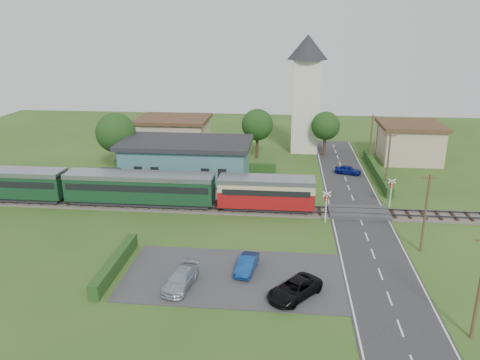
# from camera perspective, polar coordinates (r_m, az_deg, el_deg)

# --- Properties ---
(ground) EXTENTS (120.00, 120.00, 0.00)m
(ground) POSITION_cam_1_polar(r_m,az_deg,el_deg) (47.92, 2.63, -4.67)
(ground) COLOR #2D4C19
(railway_track) EXTENTS (76.00, 3.20, 0.49)m
(railway_track) POSITION_cam_1_polar(r_m,az_deg,el_deg) (49.73, 2.77, -3.66)
(railway_track) COLOR #4C443D
(railway_track) RESTS_ON ground
(road) EXTENTS (6.00, 70.00, 0.05)m
(road) POSITION_cam_1_polar(r_m,az_deg,el_deg) (48.47, 14.56, -4.96)
(road) COLOR #28282B
(road) RESTS_ON ground
(car_park) EXTENTS (17.00, 9.00, 0.08)m
(car_park) POSITION_cam_1_polar(r_m,az_deg,el_deg) (37.27, -0.80, -11.66)
(car_park) COLOR #333335
(car_park) RESTS_ON ground
(crossing_deck) EXTENTS (6.20, 3.40, 0.45)m
(crossing_deck) POSITION_cam_1_polar(r_m,az_deg,el_deg) (50.23, 14.26, -3.86)
(crossing_deck) COLOR #333335
(crossing_deck) RESTS_ON ground
(platform) EXTENTS (30.00, 3.00, 0.45)m
(platform) POSITION_cam_1_polar(r_m,az_deg,el_deg) (54.03, -7.69, -1.87)
(platform) COLOR gray
(platform) RESTS_ON ground
(equipment_hut) EXTENTS (2.30, 2.30, 2.55)m
(equipment_hut) POSITION_cam_1_polar(r_m,az_deg,el_deg) (55.91, -15.76, -0.07)
(equipment_hut) COLOR beige
(equipment_hut) RESTS_ON platform
(station_building) EXTENTS (16.00, 9.00, 5.30)m
(station_building) POSITION_cam_1_polar(r_m,az_deg,el_deg) (58.65, -6.51, 2.32)
(station_building) COLOR #417473
(station_building) RESTS_ON ground
(train) EXTENTS (43.20, 2.90, 3.40)m
(train) POSITION_cam_1_polar(r_m,az_deg,el_deg) (52.39, -15.41, -0.76)
(train) COLOR #232328
(train) RESTS_ON ground
(church_tower) EXTENTS (6.00, 6.00, 17.60)m
(church_tower) POSITION_cam_1_polar(r_m,az_deg,el_deg) (72.65, 8.07, 11.37)
(church_tower) COLOR beige
(church_tower) RESTS_ON ground
(house_west) EXTENTS (10.80, 8.80, 5.50)m
(house_west) POSITION_cam_1_polar(r_m,az_deg,el_deg) (72.97, -8.07, 5.48)
(house_west) COLOR tan
(house_west) RESTS_ON ground
(house_east) EXTENTS (8.80, 8.80, 5.50)m
(house_east) POSITION_cam_1_polar(r_m,az_deg,el_deg) (72.13, 19.93, 4.42)
(house_east) COLOR tan
(house_east) RESTS_ON ground
(hedge_carpark) EXTENTS (0.80, 9.00, 1.20)m
(hedge_carpark) POSITION_cam_1_polar(r_m,az_deg,el_deg) (39.12, -14.98, -9.86)
(hedge_carpark) COLOR #193814
(hedge_carpark) RESTS_ON ground
(hedge_roadside) EXTENTS (0.80, 18.00, 1.20)m
(hedge_roadside) POSITION_cam_1_polar(r_m,az_deg,el_deg) (63.87, 16.32, 1.05)
(hedge_roadside) COLOR #193814
(hedge_roadside) RESTS_ON ground
(hedge_station) EXTENTS (22.00, 0.80, 1.30)m
(hedge_station) POSITION_cam_1_polar(r_m,az_deg,el_deg) (63.45, -5.60, 1.65)
(hedge_station) COLOR #193814
(hedge_station) RESTS_ON ground
(tree_a) EXTENTS (5.20, 5.20, 8.00)m
(tree_a) POSITION_cam_1_polar(r_m,az_deg,el_deg) (63.63, -14.90, 5.57)
(tree_a) COLOR #332316
(tree_a) RESTS_ON ground
(tree_b) EXTENTS (4.60, 4.60, 7.34)m
(tree_b) POSITION_cam_1_polar(r_m,az_deg,el_deg) (68.61, 2.13, 6.74)
(tree_b) COLOR #332316
(tree_b) RESTS_ON ground
(tree_c) EXTENTS (4.20, 4.20, 6.78)m
(tree_c) POSITION_cam_1_polar(r_m,az_deg,el_deg) (70.74, 10.40, 6.50)
(tree_c) COLOR #332316
(tree_c) RESTS_ON ground
(utility_pole_a) EXTENTS (1.40, 0.22, 7.00)m
(utility_pole_a) POSITION_cam_1_polar(r_m,az_deg,el_deg) (32.36, 27.21, -11.54)
(utility_pole_a) COLOR #473321
(utility_pole_a) RESTS_ON ground
(utility_pole_b) EXTENTS (1.40, 0.22, 7.00)m
(utility_pole_b) POSITION_cam_1_polar(r_m,az_deg,el_deg) (42.64, 21.67, -3.71)
(utility_pole_b) COLOR #473321
(utility_pole_b) RESTS_ON ground
(utility_pole_c) EXTENTS (1.40, 0.22, 7.00)m
(utility_pole_c) POSITION_cam_1_polar(r_m,az_deg,el_deg) (57.39, 17.59, 2.19)
(utility_pole_c) COLOR #473321
(utility_pole_c) RESTS_ON ground
(utility_pole_d) EXTENTS (1.40, 0.22, 7.00)m
(utility_pole_d) POSITION_cam_1_polar(r_m,az_deg,el_deg) (68.83, 15.69, 4.93)
(utility_pole_d) COLOR #473321
(utility_pole_d) RESTS_ON ground
(crossing_signal_near) EXTENTS (0.84, 0.28, 3.28)m
(crossing_signal_near) POSITION_cam_1_polar(r_m,az_deg,el_deg) (46.88, 10.48, -2.68)
(crossing_signal_near) COLOR silver
(crossing_signal_near) RESTS_ON ground
(crossing_signal_far) EXTENTS (0.84, 0.28, 3.28)m
(crossing_signal_far) POSITION_cam_1_polar(r_m,az_deg,el_deg) (52.45, 17.96, -1.02)
(crossing_signal_far) COLOR silver
(crossing_signal_far) RESTS_ON ground
(streetlamp_west) EXTENTS (0.30, 0.30, 5.15)m
(streetlamp_west) POSITION_cam_1_polar(r_m,az_deg,el_deg) (70.30, -14.61, 4.79)
(streetlamp_west) COLOR #3F3F47
(streetlamp_west) RESTS_ON ground
(streetlamp_east) EXTENTS (0.30, 0.30, 5.15)m
(streetlamp_east) POSITION_cam_1_polar(r_m,az_deg,el_deg) (74.08, 16.41, 5.30)
(streetlamp_east) COLOR #3F3F47
(streetlamp_east) RESTS_ON ground
(car_on_road) EXTENTS (3.65, 2.37, 1.15)m
(car_on_road) POSITION_cam_1_polar(r_m,az_deg,el_deg) (63.35, 13.03, 1.21)
(car_on_road) COLOR navy
(car_on_road) RESTS_ON road
(car_park_blue) EXTENTS (1.79, 3.75, 1.19)m
(car_park_blue) POSITION_cam_1_polar(r_m,az_deg,el_deg) (37.63, 0.87, -10.24)
(car_park_blue) COLOR navy
(car_park_blue) RESTS_ON car_park
(car_park_silver) EXTENTS (2.44, 4.50, 1.24)m
(car_park_silver) POSITION_cam_1_polar(r_m,az_deg,el_deg) (35.84, -7.24, -11.91)
(car_park_silver) COLOR #9AA5B5
(car_park_silver) RESTS_ON car_park
(car_park_dark) EXTENTS (4.49, 4.86, 1.26)m
(car_park_dark) POSITION_cam_1_polar(r_m,az_deg,el_deg) (34.59, 6.66, -13.05)
(car_park_dark) COLOR black
(car_park_dark) RESTS_ON car_park
(pedestrian_near) EXTENTS (0.74, 0.54, 1.89)m
(pedestrian_near) POSITION_cam_1_polar(r_m,az_deg,el_deg) (51.77, 0.96, -1.23)
(pedestrian_near) COLOR gray
(pedestrian_near) RESTS_ON platform
(pedestrian_far) EXTENTS (0.73, 0.84, 1.49)m
(pedestrian_far) POSITION_cam_1_polar(r_m,az_deg,el_deg) (55.45, -14.43, -0.71)
(pedestrian_far) COLOR gray
(pedestrian_far) RESTS_ON platform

